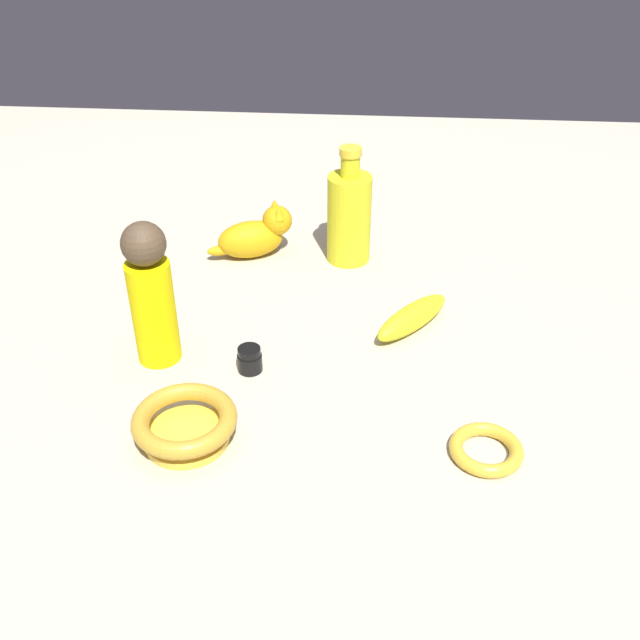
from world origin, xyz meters
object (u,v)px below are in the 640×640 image
at_px(nail_polish_jar, 250,359).
at_px(cat_figurine, 257,234).
at_px(person_figure_adult, 151,295).
at_px(bowl, 185,424).
at_px(bottle_tall, 349,216).
at_px(banana, 412,317).
at_px(bangle, 486,449).

xyz_separation_m(nail_polish_jar, cat_figurine, (0.32, 0.04, 0.02)).
height_order(person_figure_adult, bowl, person_figure_adult).
relative_size(bottle_tall, cat_figurine, 1.39).
bearing_deg(person_figure_adult, banana, -74.49).
height_order(banana, bowl, bowl).
xyz_separation_m(person_figure_adult, bowl, (-0.16, -0.08, -0.08)).
relative_size(nail_polish_jar, bowl, 0.28).
relative_size(nail_polish_jar, bottle_tall, 0.18).
bearing_deg(nail_polish_jar, banana, -62.21).
bearing_deg(bowl, nail_polish_jar, -21.23).
xyz_separation_m(bangle, bowl, (-0.00, 0.36, 0.02)).
relative_size(nail_polish_jar, bangle, 0.41).
height_order(bottle_tall, cat_figurine, bottle_tall).
xyz_separation_m(banana, bowl, (-0.26, 0.28, 0.01)).
bearing_deg(person_figure_adult, bangle, -110.15).
bearing_deg(bottle_tall, banana, -152.86).
bearing_deg(bowl, person_figure_adult, 24.96).
xyz_separation_m(nail_polish_jar, bangle, (-0.14, -0.30, -0.01)).
xyz_separation_m(banana, nail_polish_jar, (-0.12, 0.22, -0.00)).
bearing_deg(bottle_tall, cat_figurine, 89.71).
bearing_deg(bottle_tall, bowl, 159.32).
bearing_deg(nail_polish_jar, bottle_tall, -20.44).
bearing_deg(nail_polish_jar, person_figure_adult, 81.52).
bearing_deg(cat_figurine, bottle_tall, -90.29).
height_order(person_figure_adult, cat_figurine, person_figure_adult).
distance_m(bottle_tall, bowl, 0.50).
distance_m(nail_polish_jar, person_figure_adult, 0.16).
bearing_deg(nail_polish_jar, bowl, 158.77).
height_order(nail_polish_jar, bangle, nail_polish_jar).
bearing_deg(person_figure_adult, bottle_tall, -39.72).
bearing_deg(cat_figurine, bangle, -143.44).
height_order(cat_figurine, bowl, cat_figurine).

